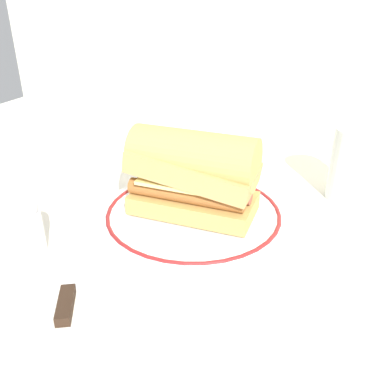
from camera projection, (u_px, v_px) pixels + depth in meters
name	position (u px, v px, depth m)	size (l,w,h in m)	color
ground_plane	(199.00, 213.00, 0.65)	(1.50, 1.50, 0.00)	silver
plate	(192.00, 214.00, 0.63)	(0.28, 0.28, 0.01)	white
sausage_sandwich	(192.00, 172.00, 0.60)	(0.19, 0.11, 0.12)	tan
drinking_glass	(352.00, 169.00, 0.67)	(0.07, 0.07, 0.12)	silver
salt_shaker	(29.00, 226.00, 0.54)	(0.03, 0.03, 0.08)	white
butter_knife	(70.00, 286.00, 0.50)	(0.10, 0.13, 0.01)	silver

